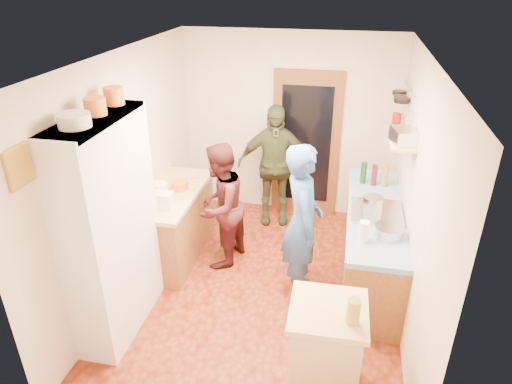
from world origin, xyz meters
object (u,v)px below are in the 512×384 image
(hutch_body, at_px, (111,230))
(person_back, at_px, (275,165))
(island_base, at_px, (325,353))
(person_hob, at_px, (306,224))
(right_counter_base, at_px, (371,245))
(person_left, at_px, (223,205))

(hutch_body, height_order, person_back, hutch_body)
(island_base, height_order, person_back, person_back)
(island_base, xyz_separation_m, person_back, (-0.91, 2.86, 0.43))
(person_hob, xyz_separation_m, person_back, (-0.59, 1.55, -0.03))
(person_back, bearing_deg, person_hob, -80.08)
(right_counter_base, relative_size, person_hob, 1.24)
(island_base, height_order, person_hob, person_hob)
(island_base, xyz_separation_m, person_left, (-1.34, 1.74, 0.35))
(right_counter_base, height_order, person_hob, person_hob)
(hutch_body, distance_m, person_back, 2.67)
(person_left, bearing_deg, person_hob, 79.96)
(person_hob, relative_size, person_back, 1.03)
(right_counter_base, bearing_deg, person_hob, -147.88)
(person_left, bearing_deg, island_base, 50.42)
(person_hob, height_order, person_left, person_hob)
(island_base, height_order, person_left, person_left)
(person_hob, bearing_deg, person_back, 7.35)
(island_base, distance_m, person_left, 2.22)
(island_base, bearing_deg, person_left, 127.70)
(hutch_body, height_order, person_hob, hutch_body)
(right_counter_base, relative_size, person_left, 1.42)
(right_counter_base, xyz_separation_m, island_base, (-0.42, -1.77, 0.01))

